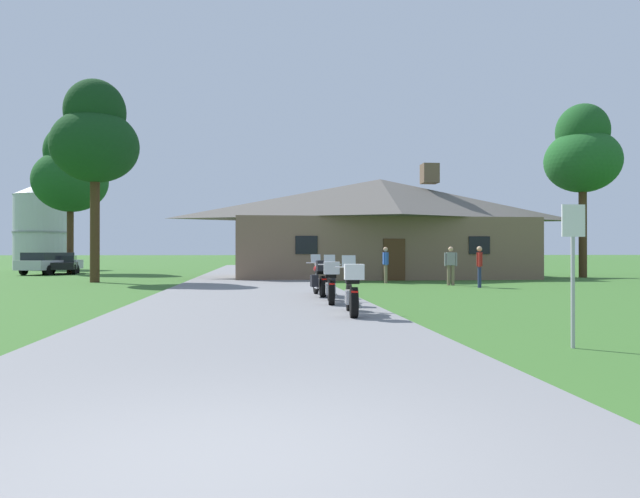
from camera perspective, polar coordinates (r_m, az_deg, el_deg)
ground_plane at (r=23.81m, az=-6.46°, el=-3.75°), size 500.00×500.00×0.00m
asphalt_driveway at (r=21.81m, az=-6.51°, el=-3.98°), size 6.40×80.00×0.06m
motorcycle_yellow_nearest_to_camera at (r=12.74m, az=3.15°, el=-3.96°), size 0.66×2.08×1.30m
motorcycle_orange_second_in_row at (r=15.63m, az=1.06°, el=-3.28°), size 0.67×2.08×1.30m
motorcycle_red_farthest_in_row at (r=18.08m, az=0.06°, el=-2.91°), size 0.77×2.08×1.30m
stone_lodge at (r=32.63m, az=5.94°, el=2.17°), size 16.72×7.11×6.41m
bystander_blue_shirt_near_lodge at (r=26.89m, az=6.45°, el=-1.37°), size 0.24×0.55×1.67m
bystander_gray_shirt_beside_signpost at (r=25.61m, az=12.71°, el=-1.41°), size 0.54×0.28×1.67m
bystander_red_shirt_by_tree at (r=24.25m, az=15.38°, el=-1.47°), size 0.33×0.52×1.67m
metal_signpost_roadside at (r=9.42m, az=23.58°, el=-0.77°), size 0.36×0.06×2.14m
tree_left_far at (r=43.01m, az=-23.30°, el=6.90°), size 4.92×4.92×10.05m
tree_right_of_lodge at (r=36.30m, az=24.37°, el=8.57°), size 4.16×4.16×9.79m
tree_left_near at (r=29.89m, az=-21.21°, el=10.23°), size 4.06×4.06×9.59m
metal_silo_distant at (r=52.77m, az=-25.65°, el=2.06°), size 4.38×4.38×7.14m
parked_silver_suv_far_left at (r=40.95m, az=-25.01°, el=-1.19°), size 2.95×4.92×1.40m
parked_black_sedan_far_left at (r=41.40m, az=-24.00°, el=-1.37°), size 2.66×4.49×1.20m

